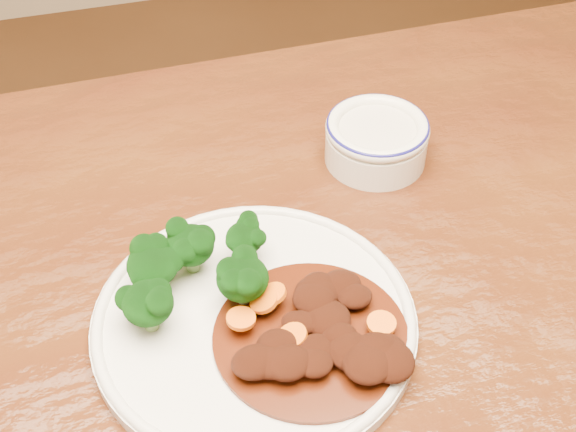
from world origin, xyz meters
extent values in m
cube|color=#4C260D|center=(0.00, 0.00, 0.73)|extent=(1.51, 0.92, 0.04)
cylinder|color=silver|center=(-0.01, 0.02, 0.76)|extent=(0.28, 0.28, 0.01)
torus|color=silver|center=(-0.01, 0.02, 0.76)|extent=(0.28, 0.28, 0.01)
cylinder|color=#668846|center=(-0.08, 0.08, 0.77)|extent=(0.01, 0.01, 0.02)
ellipsoid|color=black|center=(-0.08, 0.08, 0.79)|extent=(0.05, 0.05, 0.04)
cylinder|color=#668846|center=(-0.09, 0.04, 0.77)|extent=(0.01, 0.01, 0.02)
ellipsoid|color=black|center=(-0.09, 0.04, 0.79)|extent=(0.04, 0.04, 0.04)
cylinder|color=#668846|center=(-0.01, 0.04, 0.77)|extent=(0.01, 0.01, 0.02)
ellipsoid|color=black|center=(-0.01, 0.04, 0.79)|extent=(0.05, 0.05, 0.04)
cylinder|color=#668846|center=(0.00, 0.09, 0.77)|extent=(0.01, 0.01, 0.02)
ellipsoid|color=black|center=(0.00, 0.09, 0.79)|extent=(0.03, 0.03, 0.03)
cylinder|color=#668846|center=(-0.05, 0.10, 0.77)|extent=(0.01, 0.01, 0.02)
ellipsoid|color=black|center=(-0.05, 0.10, 0.79)|extent=(0.04, 0.04, 0.03)
cylinder|color=#401806|center=(0.03, -0.01, 0.76)|extent=(0.17, 0.17, 0.00)
ellipsoid|color=black|center=(0.05, -0.03, 0.78)|extent=(0.03, 0.03, 0.01)
ellipsoid|color=black|center=(0.00, 0.04, 0.78)|extent=(0.03, 0.02, 0.01)
ellipsoid|color=black|center=(0.07, 0.03, 0.78)|extent=(0.04, 0.03, 0.02)
ellipsoid|color=black|center=(0.03, 0.00, 0.78)|extent=(0.03, 0.03, 0.01)
ellipsoid|color=black|center=(0.04, 0.00, 0.77)|extent=(0.02, 0.03, 0.01)
ellipsoid|color=black|center=(0.07, -0.06, 0.78)|extent=(0.04, 0.04, 0.02)
ellipsoid|color=black|center=(0.09, -0.05, 0.77)|extent=(0.03, 0.03, 0.02)
ellipsoid|color=black|center=(0.06, -0.04, 0.78)|extent=(0.04, 0.04, 0.02)
ellipsoid|color=black|center=(0.00, 0.03, 0.77)|extent=(0.02, 0.02, 0.01)
ellipsoid|color=black|center=(0.03, -0.03, 0.77)|extent=(0.04, 0.03, 0.02)
ellipsoid|color=black|center=(0.05, 0.00, 0.78)|extent=(0.02, 0.02, 0.01)
ellipsoid|color=black|center=(0.03, -0.05, 0.78)|extent=(0.03, 0.03, 0.02)
ellipsoid|color=black|center=(-0.01, -0.04, 0.78)|extent=(0.04, 0.03, 0.02)
ellipsoid|color=black|center=(0.09, -0.06, 0.78)|extent=(0.04, 0.04, 0.02)
ellipsoid|color=black|center=(-0.02, -0.03, 0.78)|extent=(0.04, 0.03, 0.02)
ellipsoid|color=black|center=(0.02, 0.00, 0.78)|extent=(0.02, 0.02, 0.01)
ellipsoid|color=black|center=(0.05, 0.00, 0.77)|extent=(0.04, 0.04, 0.02)
ellipsoid|color=black|center=(0.08, 0.01, 0.78)|extent=(0.03, 0.03, 0.02)
ellipsoid|color=black|center=(0.08, -0.05, 0.78)|extent=(0.04, 0.04, 0.02)
ellipsoid|color=black|center=(0.05, 0.03, 0.78)|extent=(0.03, 0.03, 0.01)
ellipsoid|color=black|center=(0.05, 0.03, 0.78)|extent=(0.04, 0.04, 0.02)
ellipsoid|color=black|center=(0.05, 0.02, 0.78)|extent=(0.04, 0.04, 0.02)
ellipsoid|color=black|center=(0.01, -0.04, 0.78)|extent=(0.04, 0.03, 0.02)
ellipsoid|color=black|center=(0.00, -0.02, 0.78)|extent=(0.04, 0.04, 0.02)
cylinder|color=#E65D0C|center=(0.09, -0.02, 0.78)|extent=(0.03, 0.03, 0.01)
cylinder|color=#E65D0C|center=(0.06, -0.05, 0.78)|extent=(0.03, 0.03, 0.01)
cylinder|color=#E65D0C|center=(0.02, -0.02, 0.78)|extent=(0.03, 0.03, 0.01)
cylinder|color=#E65D0C|center=(0.01, 0.03, 0.78)|extent=(0.03, 0.03, 0.01)
cylinder|color=#E65D0C|center=(0.00, 0.03, 0.78)|extent=(0.03, 0.03, 0.01)
cylinder|color=#E65D0C|center=(-0.02, 0.01, 0.78)|extent=(0.03, 0.03, 0.01)
cylinder|color=white|center=(0.17, 0.21, 0.77)|extent=(0.11, 0.11, 0.04)
cylinder|color=silver|center=(0.17, 0.21, 0.79)|extent=(0.08, 0.08, 0.01)
torus|color=white|center=(0.17, 0.21, 0.79)|extent=(0.11, 0.11, 0.01)
torus|color=navy|center=(0.17, 0.21, 0.80)|extent=(0.11, 0.11, 0.01)
camera|label=1|loc=(-0.10, -0.41, 1.31)|focal=50.00mm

